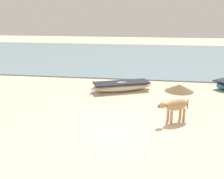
# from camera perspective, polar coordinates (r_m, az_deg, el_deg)

# --- Properties ---
(ground) EXTENTS (80.00, 80.00, 0.00)m
(ground) POSITION_cam_1_polar(r_m,az_deg,el_deg) (9.79, 0.87, -9.25)
(ground) COLOR beige
(sea_water) EXTENTS (60.00, 20.00, 0.08)m
(sea_water) POSITION_cam_1_polar(r_m,az_deg,el_deg) (26.85, 6.00, 7.51)
(sea_water) COLOR slate
(sea_water) RESTS_ON ground
(fishing_boat_0) EXTENTS (3.72, 2.40, 0.72)m
(fishing_boat_0) POSITION_cam_1_polar(r_m,az_deg,el_deg) (14.60, 2.17, 0.78)
(fishing_boat_0) COLOR beige
(fishing_boat_0) RESTS_ON ground
(cow_adult_tan) EXTENTS (1.38, 1.04, 0.97)m
(cow_adult_tan) POSITION_cam_1_polar(r_m,az_deg,el_deg) (10.61, 14.08, -3.56)
(cow_adult_tan) COLOR tan
(cow_adult_tan) RESTS_ON ground
(debris_pile_0) EXTENTS (2.28, 2.28, 0.41)m
(debris_pile_0) POSITION_cam_1_polar(r_m,az_deg,el_deg) (15.02, 14.84, 0.37)
(debris_pile_0) COLOR brown
(debris_pile_0) RESTS_ON ground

